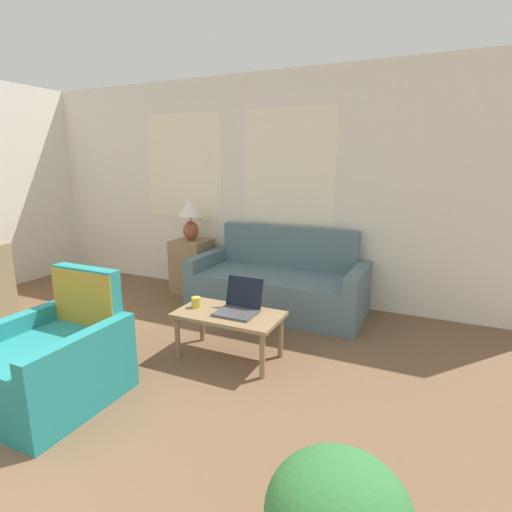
{
  "coord_description": "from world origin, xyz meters",
  "views": [
    {
      "loc": [
        2.24,
        -0.48,
        1.6
      ],
      "look_at": [
        0.71,
        2.82,
        0.75
      ],
      "focal_mm": 28.0,
      "sensor_mm": 36.0,
      "label": 1
    }
  ],
  "objects_px": {
    "table_lamp": "(190,215)",
    "laptop": "(239,305)",
    "coffee_table": "(229,319)",
    "cup_navy": "(196,302)",
    "couch": "(279,286)",
    "armchair": "(56,363)"
  },
  "relations": [
    {
      "from": "table_lamp",
      "to": "laptop",
      "type": "bearing_deg",
      "value": -44.41
    },
    {
      "from": "coffee_table",
      "to": "cup_navy",
      "type": "bearing_deg",
      "value": -179.8
    },
    {
      "from": "couch",
      "to": "laptop",
      "type": "bearing_deg",
      "value": -84.13
    },
    {
      "from": "table_lamp",
      "to": "cup_navy",
      "type": "relative_size",
      "value": 5.85
    },
    {
      "from": "armchair",
      "to": "laptop",
      "type": "height_order",
      "value": "armchair"
    },
    {
      "from": "coffee_table",
      "to": "laptop",
      "type": "xyz_separation_m",
      "value": [
        0.07,
        0.05,
        0.11
      ]
    },
    {
      "from": "couch",
      "to": "laptop",
      "type": "height_order",
      "value": "couch"
    },
    {
      "from": "laptop",
      "to": "cup_navy",
      "type": "height_order",
      "value": "laptop"
    },
    {
      "from": "couch",
      "to": "table_lamp",
      "type": "height_order",
      "value": "table_lamp"
    },
    {
      "from": "couch",
      "to": "armchair",
      "type": "relative_size",
      "value": 2.19
    },
    {
      "from": "table_lamp",
      "to": "coffee_table",
      "type": "bearing_deg",
      "value": -47.07
    },
    {
      "from": "laptop",
      "to": "cup_navy",
      "type": "xyz_separation_m",
      "value": [
        -0.38,
        -0.06,
        -0.02
      ]
    },
    {
      "from": "couch",
      "to": "coffee_table",
      "type": "bearing_deg",
      "value": -87.5
    },
    {
      "from": "couch",
      "to": "laptop",
      "type": "relative_size",
      "value": 5.83
    },
    {
      "from": "armchair",
      "to": "cup_navy",
      "type": "bearing_deg",
      "value": 65.14
    },
    {
      "from": "coffee_table",
      "to": "cup_navy",
      "type": "xyz_separation_m",
      "value": [
        -0.32,
        -0.0,
        0.1
      ]
    },
    {
      "from": "table_lamp",
      "to": "armchair",
      "type": "bearing_deg",
      "value": -78.56
    },
    {
      "from": "armchair",
      "to": "laptop",
      "type": "distance_m",
      "value": 1.39
    },
    {
      "from": "couch",
      "to": "coffee_table",
      "type": "xyz_separation_m",
      "value": [
        0.05,
        -1.26,
        0.08
      ]
    },
    {
      "from": "couch",
      "to": "cup_navy",
      "type": "relative_size",
      "value": 21.3
    },
    {
      "from": "armchair",
      "to": "coffee_table",
      "type": "distance_m",
      "value": 1.29
    },
    {
      "from": "table_lamp",
      "to": "cup_navy",
      "type": "distance_m",
      "value": 1.76
    }
  ]
}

